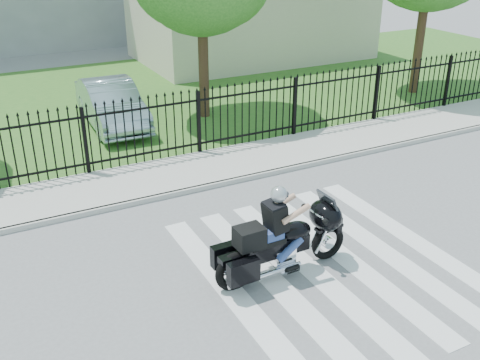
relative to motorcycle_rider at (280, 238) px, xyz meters
name	(u,v)px	position (x,y,z in m)	size (l,w,h in m)	color
ground	(330,265)	(0.98, -0.20, -0.73)	(120.00, 120.00, 0.00)	slate
crosswalk	(330,264)	(0.98, -0.20, -0.73)	(5.00, 5.50, 0.01)	silver
sidewalk	(215,166)	(0.98, 4.80, -0.67)	(40.00, 2.00, 0.12)	#ADAAA3
curb	(233,181)	(0.98, 3.80, -0.67)	(40.00, 0.12, 0.12)	#ADAAA3
grass_strip	(132,98)	(0.98, 11.80, -0.72)	(40.00, 12.00, 0.02)	#2D6121
iron_fence	(199,124)	(0.98, 5.80, 0.17)	(26.00, 0.04, 1.80)	black
building_low	(251,18)	(7.98, 15.80, 1.02)	(10.00, 6.00, 3.50)	beige
motorcycle_rider	(280,238)	(0.00, 0.00, 0.00)	(2.71, 0.83, 1.79)	black
parked_car	(112,104)	(-0.43, 9.24, -0.03)	(1.45, 4.17, 1.37)	#8BA3AF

